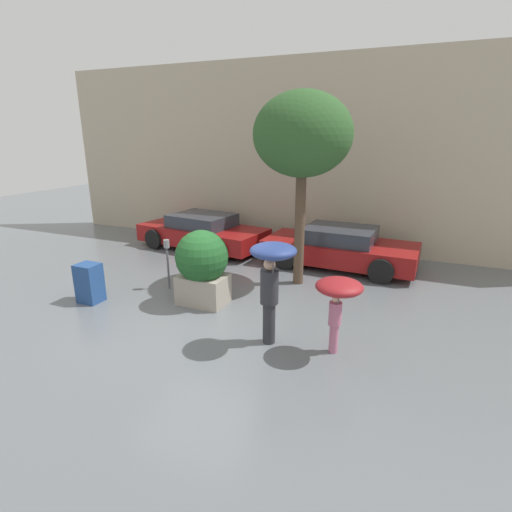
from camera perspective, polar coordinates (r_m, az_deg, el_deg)
ground_plane at (r=8.35m, az=-8.23°, el=-9.43°), size 40.00×40.00×0.00m
building_facade at (r=13.46m, az=5.99°, el=14.01°), size 18.00×0.30×6.00m
planter_box at (r=8.92m, az=-7.70°, el=-1.24°), size 1.18×1.18×1.70m
person_adult at (r=6.92m, az=2.24°, el=-2.16°), size 0.80×0.80×1.93m
person_child at (r=6.83m, az=11.69°, el=-5.25°), size 0.79×0.79×1.40m
parked_car_near at (r=11.75m, az=11.83°, el=1.16°), size 4.35×2.20×1.15m
parked_car_far at (r=13.51m, az=-7.63°, el=3.45°), size 4.51×2.51×1.15m
street_tree at (r=9.74m, az=6.68°, el=16.65°), size 2.33×2.33×4.68m
parking_meter at (r=9.95m, az=-12.58°, el=0.31°), size 0.14×0.14×1.25m
newspaper_box at (r=9.85m, az=-22.70°, el=-3.57°), size 0.50×0.44×0.90m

